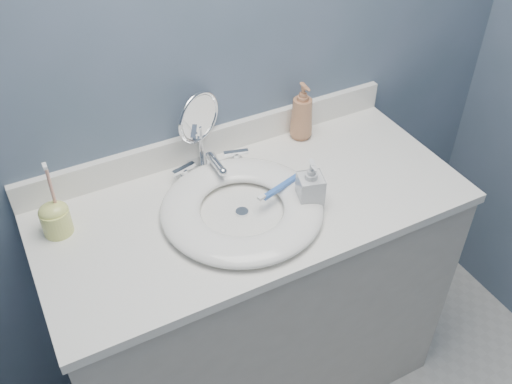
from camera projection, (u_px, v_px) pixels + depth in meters
back_wall at (208, 58)px, 1.60m from camera, size 2.20×0.02×2.40m
vanity_cabinet at (254, 303)px, 1.91m from camera, size 1.20×0.55×0.85m
countertop at (253, 205)px, 1.63m from camera, size 1.22×0.57×0.03m
backsplash at (214, 141)px, 1.77m from camera, size 1.22×0.02×0.09m
basin at (242, 208)px, 1.57m from camera, size 0.45×0.45×0.04m
drain at (242, 212)px, 1.58m from camera, size 0.04×0.04×0.01m
faucet at (212, 167)px, 1.69m from camera, size 0.25×0.13×0.07m
makeup_mirror at (199, 125)px, 1.67m from camera, size 0.16×0.09×0.24m
soap_bottle_amber at (302, 111)px, 1.80m from camera, size 0.08×0.08×0.19m
soap_bottle_clear at (311, 184)px, 1.55m from camera, size 0.09×0.09×0.15m
toothbrush_holder at (55, 217)px, 1.49m from camera, size 0.08×0.08×0.22m
toothbrush_lying at (281, 187)px, 1.60m from camera, size 0.17×0.06×0.02m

